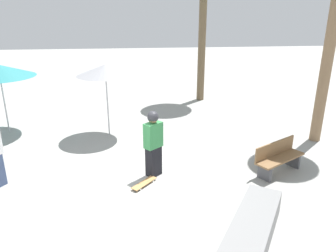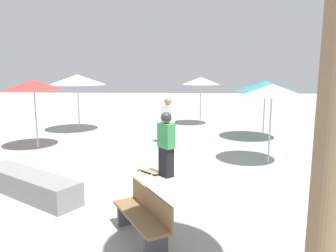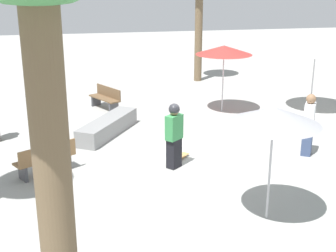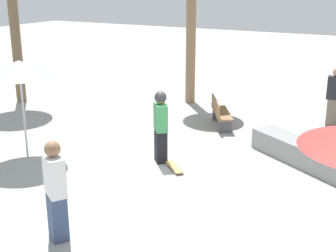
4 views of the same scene
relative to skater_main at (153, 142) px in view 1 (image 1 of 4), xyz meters
name	(u,v)px [view 1 (image 1 of 4)]	position (x,y,z in m)	size (l,w,h in m)	color
ground_plane	(125,195)	(-0.75, -0.94, -0.96)	(60.00, 60.00, 0.00)	#9E9E99
skater_main	(153,142)	(0.00, 0.00, 0.00)	(0.53, 0.51, 1.79)	black
skateboard	(144,183)	(-0.28, -0.52, -0.91)	(0.68, 0.73, 0.07)	#B7844C
concrete_ledge	(249,239)	(1.53, -3.11, -0.70)	(2.20, 2.93, 0.53)	gray
bench_far	(278,158)	(3.35, -0.20, -0.54)	(1.60, 1.19, 0.85)	#47474C
shade_umbrella_grey	(105,70)	(-1.36, 3.10, 1.32)	(1.92, 1.92, 2.48)	#B7B7BC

